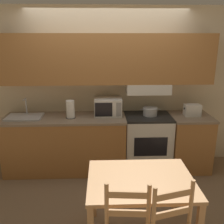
% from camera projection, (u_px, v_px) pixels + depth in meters
% --- Properties ---
extents(ground_plane, '(16.00, 16.00, 0.00)m').
position_uv_depth(ground_plane, '(108.00, 159.00, 4.44)').
color(ground_plane, '#7F664C').
extents(wall_back, '(5.63, 0.38, 2.55)m').
position_uv_depth(wall_back, '(109.00, 74.00, 3.94)').
color(wall_back, beige).
rests_on(wall_back, ground_plane).
extents(lower_counter_main, '(1.89, 0.65, 0.89)m').
position_uv_depth(lower_counter_main, '(66.00, 144.00, 3.99)').
color(lower_counter_main, '#A36B38').
rests_on(lower_counter_main, ground_plane).
extents(lower_counter_right_stub, '(0.63, 0.65, 0.89)m').
position_uv_depth(lower_counter_right_stub, '(189.00, 142.00, 4.06)').
color(lower_counter_right_stub, '#A36B38').
rests_on(lower_counter_right_stub, ground_plane).
extents(stove_range, '(0.72, 0.60, 0.89)m').
position_uv_depth(stove_range, '(147.00, 142.00, 4.06)').
color(stove_range, silver).
rests_on(stove_range, ground_plane).
extents(cooking_pot, '(0.31, 0.23, 0.13)m').
position_uv_depth(cooking_pot, '(150.00, 111.00, 3.94)').
color(cooking_pot, '#B7BABF').
rests_on(cooking_pot, stove_range).
extents(microwave, '(0.42, 0.38, 0.28)m').
position_uv_depth(microwave, '(108.00, 106.00, 3.95)').
color(microwave, silver).
rests_on(microwave, lower_counter_main).
extents(toaster, '(0.26, 0.16, 0.18)m').
position_uv_depth(toaster, '(192.00, 110.00, 3.92)').
color(toaster, silver).
rests_on(toaster, lower_counter_right_stub).
extents(sink_basin, '(0.53, 0.37, 0.28)m').
position_uv_depth(sink_basin, '(25.00, 117.00, 3.84)').
color(sink_basin, '#B7BABF').
rests_on(sink_basin, lower_counter_main).
extents(paper_towel_roll, '(0.15, 0.15, 0.27)m').
position_uv_depth(paper_towel_roll, '(70.00, 109.00, 3.79)').
color(paper_towel_roll, black).
rests_on(paper_towel_roll, lower_counter_main).
extents(dining_table, '(1.06, 0.80, 0.72)m').
position_uv_depth(dining_table, '(140.00, 187.00, 2.53)').
color(dining_table, tan).
rests_on(dining_table, ground_plane).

